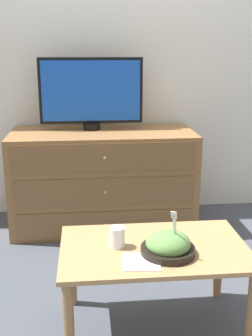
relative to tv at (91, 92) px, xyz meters
The scene contains 8 objects.
ground_plane 0.99m from the tv, 45.30° to the left, with size 12.00×12.00×0.00m, color #474C56.
wall_back 0.49m from the tv, 48.39° to the left, with size 12.00×0.05×2.60m.
dresser 0.61m from the tv, 52.19° to the right, with size 1.26×0.57×0.68m.
tv is the anchor object (origin of this frame).
coffee_table 1.44m from the tv, 79.51° to the right, with size 0.81×0.51×0.40m.
takeout_bowl 1.47m from the tv, 78.20° to the right, with size 0.23×0.23×0.21m.
drink_cup 1.37m from the tv, 86.53° to the right, with size 0.07×0.07×0.09m.
napkin 1.52m from the tv, 83.47° to the right, with size 0.16×0.16×0.00m.
Camera 1 is at (-0.26, -3.15, 1.24)m, focal length 45.00 mm.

